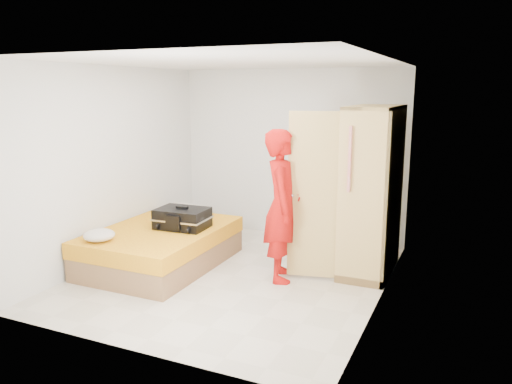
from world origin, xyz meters
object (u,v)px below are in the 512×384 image
at_px(person, 282,206).
at_px(suitcase, 182,218).
at_px(bed, 161,247).
at_px(wardrobe, 367,195).
at_px(round_cushion, 99,235).

relative_size(person, suitcase, 2.64).
height_order(person, suitcase, person).
bearing_deg(person, bed, 77.52).
xyz_separation_m(wardrobe, person, (-0.88, -0.67, -0.08)).
relative_size(bed, round_cushion, 5.39).
bearing_deg(wardrobe, suitcase, -162.11).
bearing_deg(person, round_cushion, 95.91).
bearing_deg(wardrobe, person, -142.59).
distance_m(wardrobe, round_cushion, 3.33).
relative_size(bed, person, 1.10).
xyz_separation_m(wardrobe, suitcase, (-2.26, -0.73, -0.37)).
distance_m(bed, wardrobe, 2.76).
xyz_separation_m(person, suitcase, (-1.38, -0.06, -0.29)).
height_order(person, round_cushion, person).
relative_size(suitcase, round_cushion, 1.86).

